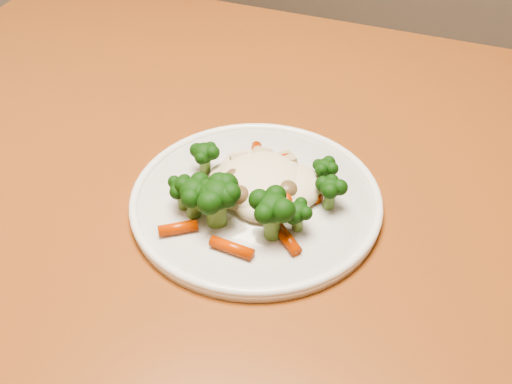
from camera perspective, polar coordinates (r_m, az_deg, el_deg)
dining_table at (r=0.79m, az=4.40°, el=-4.80°), size 1.31×0.93×0.75m
plate at (r=0.70m, az=0.00°, el=-0.89°), size 0.27×0.27×0.01m
meal at (r=0.68m, az=-0.71°, el=0.20°), size 0.19×0.18×0.05m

